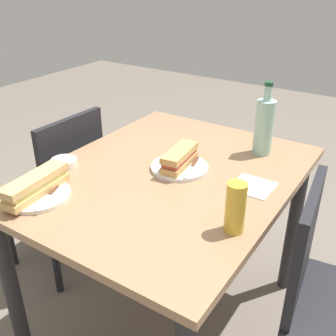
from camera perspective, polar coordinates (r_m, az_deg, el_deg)
name	(u,v)px	position (r m, az deg, el deg)	size (l,w,h in m)	color
ground_plane	(168,316)	(1.98, 0.00, -20.53)	(8.00, 8.00, 0.00)	#6B6056
dining_table	(168,198)	(1.56, 0.00, -4.40)	(1.12, 0.88, 0.76)	#997251
chair_far	(328,294)	(1.47, 22.04, -16.46)	(0.45, 0.45, 0.87)	black
chair_near	(62,185)	(2.02, -14.97, -2.36)	(0.41, 0.41, 0.87)	black
plate_near	(37,195)	(1.42, -18.28, -3.77)	(0.22, 0.22, 0.01)	silver
baguette_sandwich_near	(36,185)	(1.40, -18.52, -2.31)	(0.26, 0.10, 0.07)	tan
knife_near	(50,194)	(1.39, -16.64, -3.67)	(0.17, 0.08, 0.01)	silver
plate_far	(179,167)	(1.53, 1.66, 0.10)	(0.22, 0.22, 0.01)	white
baguette_sandwich_far	(180,158)	(1.51, 1.68, 1.50)	(0.21, 0.09, 0.07)	tan
knife_far	(192,166)	(1.52, 3.52, 0.26)	(0.18, 0.05, 0.01)	silver
water_bottle	(264,126)	(1.66, 13.66, 5.93)	(0.08, 0.08, 0.30)	#99C6B7
beer_glass	(235,208)	(1.17, 9.68, -5.65)	(0.06, 0.06, 0.16)	gold
olive_bowl	(64,163)	(1.60, -14.74, 0.75)	(0.10, 0.10, 0.03)	silver
paper_napkin	(253,186)	(1.44, 12.12, -2.59)	(0.14, 0.14, 0.00)	white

